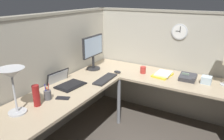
# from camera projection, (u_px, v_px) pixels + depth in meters

# --- Properties ---
(ground_plane) EXTENTS (6.80, 6.80, 0.00)m
(ground_plane) POSITION_uv_depth(u_px,v_px,m) (123.00, 132.00, 2.97)
(ground_plane) COLOR #4C443D
(cubicle_wall_back) EXTENTS (2.57, 0.12, 1.58)m
(cubicle_wall_back) POSITION_uv_depth(u_px,v_px,m) (52.00, 75.00, 2.82)
(cubicle_wall_back) COLOR #A8A393
(cubicle_wall_back) RESTS_ON ground
(cubicle_wall_right) EXTENTS (0.12, 2.37, 1.58)m
(cubicle_wall_right) POSITION_uv_depth(u_px,v_px,m) (166.00, 63.00, 3.29)
(cubicle_wall_right) COLOR #A8A393
(cubicle_wall_right) RESTS_ON ground
(desk) EXTENTS (2.35, 2.15, 0.73)m
(desk) POSITION_uv_depth(u_px,v_px,m) (122.00, 95.00, 2.62)
(desk) COLOR tan
(desk) RESTS_ON ground
(monitor) EXTENTS (0.46, 0.20, 0.50)m
(monitor) POSITION_uv_depth(u_px,v_px,m) (93.00, 50.00, 3.13)
(monitor) COLOR #232326
(monitor) RESTS_ON desk
(laptop) EXTENTS (0.37, 0.41, 0.22)m
(laptop) POSITION_uv_depth(u_px,v_px,m) (65.00, 82.00, 2.68)
(laptop) COLOR black
(laptop) RESTS_ON desk
(keyboard) EXTENTS (0.44, 0.16, 0.02)m
(keyboard) POSITION_uv_depth(u_px,v_px,m) (105.00, 79.00, 2.82)
(keyboard) COLOR #232326
(keyboard) RESTS_ON desk
(computer_mouse) EXTENTS (0.06, 0.10, 0.03)m
(computer_mouse) POSITION_uv_depth(u_px,v_px,m) (117.00, 72.00, 3.06)
(computer_mouse) COLOR #232326
(computer_mouse) RESTS_ON desk
(desk_lamp_dome) EXTENTS (0.24, 0.24, 0.44)m
(desk_lamp_dome) POSITION_uv_depth(u_px,v_px,m) (12.00, 77.00, 1.92)
(desk_lamp_dome) COLOR #B7BABF
(desk_lamp_dome) RESTS_ON desk
(pen_cup) EXTENTS (0.08, 0.08, 0.18)m
(pen_cup) POSITION_uv_depth(u_px,v_px,m) (48.00, 95.00, 2.29)
(pen_cup) COLOR #4C4C51
(pen_cup) RESTS_ON desk
(cell_phone) EXTENTS (0.12, 0.16, 0.01)m
(cell_phone) POSITION_uv_depth(u_px,v_px,m) (63.00, 98.00, 2.32)
(cell_phone) COLOR black
(cell_phone) RESTS_ON desk
(thermos_flask) EXTENTS (0.07, 0.07, 0.22)m
(thermos_flask) POSITION_uv_depth(u_px,v_px,m) (36.00, 96.00, 2.14)
(thermos_flask) COLOR maroon
(thermos_flask) RESTS_ON desk
(office_phone) EXTENTS (0.19, 0.21, 0.11)m
(office_phone) POSITION_uv_depth(u_px,v_px,m) (188.00, 78.00, 2.79)
(office_phone) COLOR #38383D
(office_phone) RESTS_ON desk
(book_stack) EXTENTS (0.31, 0.25, 0.04)m
(book_stack) POSITION_uv_depth(u_px,v_px,m) (163.00, 74.00, 2.95)
(book_stack) COLOR yellow
(book_stack) RESTS_ON desk
(coffee_mug) EXTENTS (0.08, 0.08, 0.10)m
(coffee_mug) POSITION_uv_depth(u_px,v_px,m) (143.00, 70.00, 3.04)
(coffee_mug) COLOR #B2332D
(coffee_mug) RESTS_ON desk
(tissue_box) EXTENTS (0.12, 0.12, 0.09)m
(tissue_box) POSITION_uv_depth(u_px,v_px,m) (206.00, 80.00, 2.70)
(tissue_box) COLOR silver
(tissue_box) RESTS_ON desk
(wall_clock) EXTENTS (0.04, 0.22, 0.22)m
(wall_clock) POSITION_uv_depth(u_px,v_px,m) (180.00, 32.00, 3.00)
(wall_clock) COLOR #B7BABF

